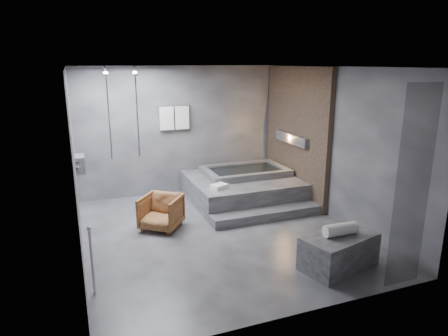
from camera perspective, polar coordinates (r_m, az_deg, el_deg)
name	(u,v)px	position (r m, az deg, el deg)	size (l,w,h in m)	color
room	(236,131)	(6.88, 1.75, 5.35)	(5.00, 5.04, 2.82)	#2F2F32
tub_deck	(242,188)	(8.56, 2.62, -2.94)	(2.20, 2.00, 0.50)	#343437
tub_step	(267,215)	(7.61, 6.16, -6.62)	(2.20, 0.36, 0.18)	#343437
concrete_bench	(339,251)	(6.07, 16.07, -11.35)	(1.10, 0.60, 0.49)	#363638
driftwood_chair	(161,212)	(7.18, -8.98, -6.25)	(0.65, 0.67, 0.61)	#4B2912
rolled_towel	(340,229)	(5.94, 16.29, -8.43)	(0.18, 0.18, 0.50)	white
deck_towel	(219,186)	(7.73, -0.69, -2.64)	(0.31, 0.23, 0.08)	silver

